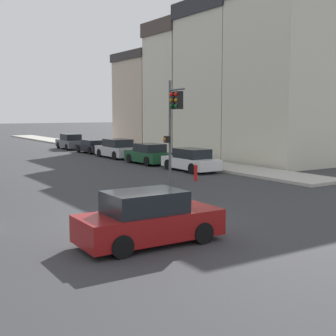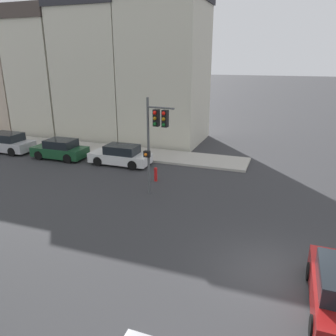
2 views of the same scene
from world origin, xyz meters
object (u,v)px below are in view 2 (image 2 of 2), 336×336
object	(u,v)px
traffic_signal	(155,130)
fire_hydrant	(156,174)
parked_car_2	(6,143)
parked_car_1	(60,149)
parked_car_0	(121,155)

from	to	relation	value
traffic_signal	fire_hydrant	distance (m)	3.99
parked_car_2	fire_hydrant	distance (m)	14.53
parked_car_2	fire_hydrant	bearing A→B (deg)	170.93
parked_car_1	fire_hydrant	distance (m)	9.12
parked_car_2	fire_hydrant	xyz separation A→B (m)	(-2.18, -14.37, -0.26)
parked_car_1	parked_car_2	bearing A→B (deg)	-1.92
parked_car_0	parked_car_2	world-z (taller)	parked_car_2
fire_hydrant	parked_car_2	bearing A→B (deg)	81.37
traffic_signal	parked_car_1	distance (m)	11.03
parked_car_1	fire_hydrant	xyz separation A→B (m)	(-2.09, -8.87, -0.23)
traffic_signal	parked_car_0	distance (m)	7.01
traffic_signal	parked_car_2	distance (m)	16.11
traffic_signal	parked_car_1	xyz separation A→B (m)	(4.17, 9.74, -3.07)
traffic_signal	parked_car_0	world-z (taller)	traffic_signal
parked_car_0	parked_car_1	distance (m)	5.19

